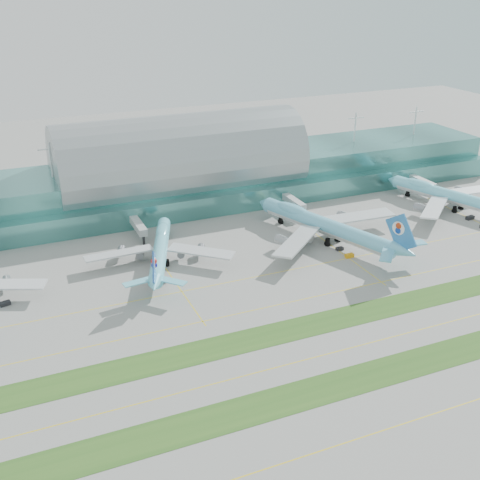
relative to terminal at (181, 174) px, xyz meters
name	(u,v)px	position (x,y,z in m)	size (l,w,h in m)	color
ground	(308,330)	(-0.01, -128.79, -14.23)	(700.00, 700.00, 0.00)	gray
terminal	(181,174)	(0.00, 0.00, 0.00)	(340.00, 69.10, 36.00)	#3D7A75
grass_strip_near	(356,380)	(-0.01, -156.79, -14.19)	(420.00, 12.00, 0.08)	#2D591E
grass_strip_far	(305,327)	(-0.01, -126.79, -14.19)	(420.00, 12.00, 0.08)	#2D591E
taxiline_a	(400,425)	(-0.01, -176.79, -14.22)	(420.00, 0.35, 0.01)	yellow
taxiline_b	(330,353)	(-0.01, -142.79, -14.22)	(420.00, 0.35, 0.01)	yellow
taxiline_c	(282,304)	(-0.01, -110.79, -14.22)	(420.00, 0.35, 0.01)	yellow
taxiline_d	(256,277)	(-0.01, -88.79, -14.22)	(420.00, 0.35, 0.01)	yellow
airliner_b	(160,249)	(-29.00, -62.28, -8.55)	(55.47, 64.57, 18.40)	#68CFE4
airliner_c	(325,225)	(40.82, -69.22, -7.14)	(69.50, 80.84, 22.98)	#64BFDD
airliner_d	(451,196)	(116.06, -60.27, -7.72)	(63.92, 74.31, 21.10)	#70DFF8
gse_b	(5,304)	(-87.87, -74.34, -13.51)	(3.61, 1.84, 1.44)	black
gse_c	(156,283)	(-36.39, -80.42, -13.44)	(3.25, 1.75, 1.58)	black
gse_d	(162,281)	(-33.44, -79.26, -13.52)	(3.59, 1.68, 1.41)	black
gse_e	(349,255)	(41.65, -88.00, -13.50)	(3.53, 1.78, 1.45)	orange
gse_f	(340,249)	(41.69, -80.64, -13.61)	(3.11, 1.77, 1.24)	black
gse_h	(470,218)	(115.19, -75.28, -13.40)	(4.09, 1.93, 1.66)	black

